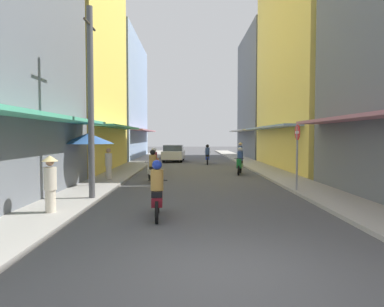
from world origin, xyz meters
name	(u,v)px	position (x,y,z in m)	size (l,w,h in m)	color
ground_plane	(195,167)	(0.00, 19.03, 0.00)	(101.32, 101.32, 0.00)	#4C4C4F
sidewalk_left	(132,167)	(-4.46, 19.03, 0.06)	(1.86, 54.05, 0.12)	#9E9991
sidewalk_right	(258,167)	(4.46, 19.03, 0.06)	(1.86, 54.05, 0.12)	#ADA89E
building_left_mid	(65,50)	(-8.38, 17.09, 7.72)	(7.05, 10.31, 15.46)	#EFD159
building_left_far	(110,99)	(-8.38, 29.70, 5.94)	(7.05, 13.18, 11.88)	#8CA5CC
building_right_mid	(321,63)	(8.38, 17.92, 7.08)	(7.05, 12.95, 14.18)	#EFD159
building_right_far	(274,96)	(8.38, 30.54, 6.36)	(7.05, 11.15, 12.73)	slate
motorbike_blue	(207,155)	(1.00, 21.78, 0.70)	(0.55, 1.81, 1.58)	black
motorbike_orange	(155,163)	(-2.40, 13.98, 0.70)	(0.55, 1.81, 1.58)	black
motorbike_white	(152,168)	(-2.25, 11.06, 0.70)	(0.69, 1.76, 1.58)	black
motorbike_green	(240,162)	(2.48, 14.55, 0.70)	(0.66, 1.78, 1.58)	black
motorbike_maroon	(157,192)	(-1.36, 3.78, 0.70)	(0.55, 1.81, 1.58)	black
parked_car	(174,153)	(-1.79, 25.00, 0.74)	(1.94, 4.17, 1.45)	silver
pedestrian_midway	(240,151)	(3.87, 23.59, 0.97)	(0.44, 0.44, 1.72)	#BF8C3F
pedestrian_crossing	(50,182)	(-4.29, 3.96, 0.95)	(0.44, 0.44, 1.68)	beige
pedestrian_foreground	(109,165)	(-4.39, 11.38, 0.81)	(0.34, 0.34, 1.63)	beige
vendor_umbrella	(88,138)	(-4.73, 9.21, 2.11)	(2.14, 2.14, 2.34)	#99999E
utility_pole	(91,103)	(-3.78, 6.21, 3.32)	(0.20, 1.20, 6.49)	#4C4C4F
street_sign_no_entry	(297,149)	(3.68, 7.82, 1.72)	(0.07, 0.60, 2.65)	gray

